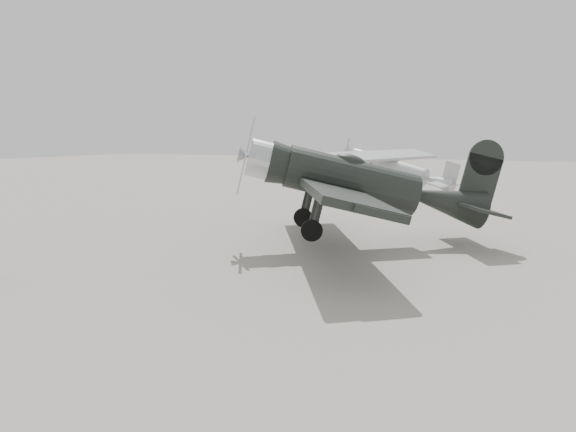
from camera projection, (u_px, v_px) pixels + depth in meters
name	position (u px, v px, depth m)	size (l,w,h in m)	color
ground	(322.00, 282.00, 15.42)	(160.00, 160.00, 0.00)	gray
lowwing_monoplane	(363.00, 184.00, 20.17)	(10.49, 12.31, 4.24)	black
highwing_monoplane	(393.00, 164.00, 37.17)	(8.46, 11.83, 3.34)	#ACAFB1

